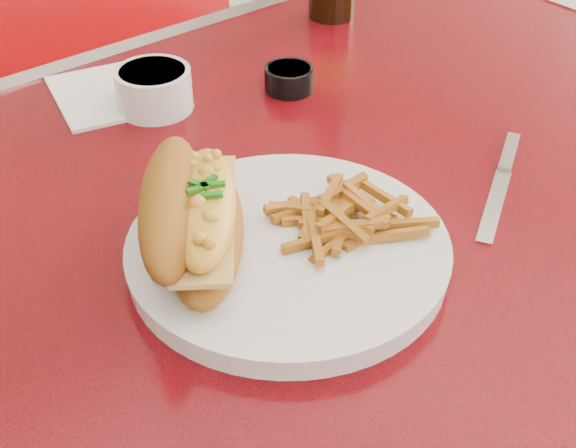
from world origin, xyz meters
TOP-DOWN VIEW (x-y plane):
  - diner_table at (0.00, 0.00)m, footprint 1.23×0.83m
  - booth_bench_far at (0.00, 0.81)m, footprint 1.20×0.51m
  - dinner_plate at (-0.07, -0.06)m, footprint 0.29×0.29m
  - mac_hoagie at (-0.13, -0.02)m, footprint 0.19×0.21m
  - fries_pile at (-0.01, -0.08)m, footprint 0.12×0.12m
  - fork at (-0.02, -0.08)m, footprint 0.07×0.13m
  - gravy_ramekin at (-0.01, 0.24)m, footprint 0.09×0.09m
  - sauce_cup_right at (0.13, 0.18)m, footprint 0.06×0.06m
  - knife at (0.17, -0.10)m, footprint 0.17×0.11m
  - paper_napkin at (-0.03, 0.30)m, footprint 0.17×0.17m

SIDE VIEW (x-z plane):
  - booth_bench_far at x=0.00m, z-range -0.16..0.74m
  - diner_table at x=0.00m, z-range 0.22..0.99m
  - paper_napkin at x=-0.03m, z-range 0.77..0.77m
  - knife at x=0.17m, z-range 0.77..0.78m
  - dinner_plate at x=-0.07m, z-range 0.77..0.79m
  - sauce_cup_right at x=0.13m, z-range 0.77..0.80m
  - fork at x=-0.02m, z-range 0.79..0.79m
  - gravy_ramekin at x=-0.01m, z-range 0.77..0.82m
  - fries_pile at x=-0.01m, z-range 0.79..0.82m
  - mac_hoagie at x=-0.13m, z-range 0.78..0.87m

